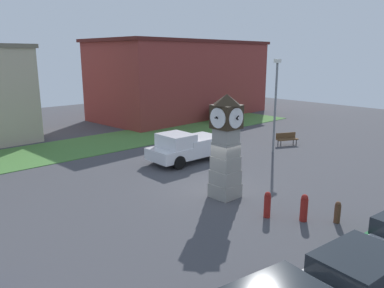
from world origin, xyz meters
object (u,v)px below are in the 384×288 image
bollard_far_row (267,204)px  car_far_lot (221,114)px  bollard_mid_row (304,208)px  bollard_near_tower (337,212)px  street_lamp_near_road (276,100)px  bench (287,138)px  car_near_tower (363,276)px  pickup_truck (186,147)px  clock_tower (226,147)px

bollard_far_row → car_far_lot: bearing=48.0°
bollard_mid_row → bollard_far_row: bearing=123.4°
bollard_near_tower → street_lamp_near_road: (7.25, 8.24, 3.15)m
street_lamp_near_road → bench: bearing=13.1°
bollard_far_row → car_near_tower: car_near_tower is taller
pickup_truck → bollard_far_row: bearing=-110.2°
clock_tower → car_far_lot: (14.80, 14.19, -1.66)m
clock_tower → bollard_mid_row: bearing=-84.6°
bollard_near_tower → car_far_lot: car_far_lot is taller
street_lamp_near_road → pickup_truck: bearing=157.7°
car_near_tower → pickup_truck: (5.65, 13.39, 0.16)m
bollard_near_tower → bench: bench is taller
bench → street_lamp_near_road: 3.99m
car_far_lot → bollard_far_row: bearing=-132.0°
car_near_tower → bench: (13.90, 11.59, -0.25)m
bollard_far_row → bench: (11.36, 6.64, -0.03)m
bollard_far_row → street_lamp_near_road: (8.88, 6.07, 3.04)m
clock_tower → street_lamp_near_road: size_ratio=0.77×
bollard_near_tower → car_far_lot: (13.58, 19.09, 0.31)m
bollard_mid_row → street_lamp_near_road: (8.10, 7.26, 3.03)m
car_near_tower → car_far_lot: bearing=50.9°
bollard_mid_row → car_near_tower: size_ratio=0.26×
car_near_tower → street_lamp_near_road: (11.43, 11.02, 2.83)m
car_far_lot → pickup_truck: pickup_truck is taller
clock_tower → bench: clock_tower is taller
pickup_truck → bench: pickup_truck is taller
clock_tower → pickup_truck: size_ratio=0.97×
clock_tower → bollard_near_tower: size_ratio=5.41×
car_far_lot → pickup_truck: bearing=-145.0°
clock_tower → pickup_truck: bearing=64.8°
bollard_near_tower → bench: bearing=42.2°
clock_tower → bollard_near_tower: 5.41m
bollard_mid_row → pickup_truck: (2.31, 9.63, 0.36)m
car_far_lot → bench: bearing=-110.6°
car_near_tower → clock_tower: bearing=68.9°
car_near_tower → street_lamp_near_road: size_ratio=0.70×
bollard_mid_row → car_far_lot: bearing=51.5°
car_near_tower → bench: bearing=39.8°
car_far_lot → bench: (-3.86, -10.27, -0.23)m
clock_tower → street_lamp_near_road: (8.47, 3.35, 1.18)m
bollard_near_tower → street_lamp_near_road: street_lamp_near_road is taller
bollard_near_tower → car_near_tower: 5.02m
bollard_mid_row → pickup_truck: 9.91m
street_lamp_near_road → car_far_lot: bearing=59.7°
bollard_far_row → car_far_lot: car_far_lot is taller
car_near_tower → pickup_truck: 14.53m
bench → pickup_truck: bearing=167.7°
bench → street_lamp_near_road: bearing=-166.9°
bollard_mid_row → street_lamp_near_road: bearing=41.9°
clock_tower → bollard_mid_row: clock_tower is taller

